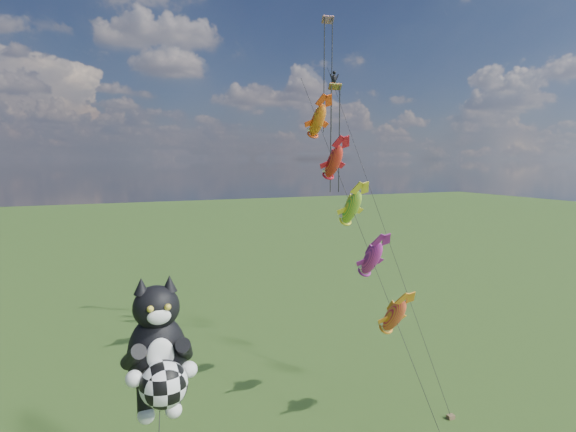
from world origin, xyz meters
name	(u,v)px	position (x,y,z in m)	size (l,w,h in m)	color
cat_kite_rig	(159,353)	(-4.13, -3.17, 8.25)	(2.30, 4.06, 10.72)	brown
fish_windsock_rig	(352,208)	(9.26, 7.44, 11.42)	(1.37, 15.96, 20.34)	brown
parafoil_rig	(336,89)	(12.76, 16.05, 19.98)	(1.96, 17.55, 26.25)	brown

